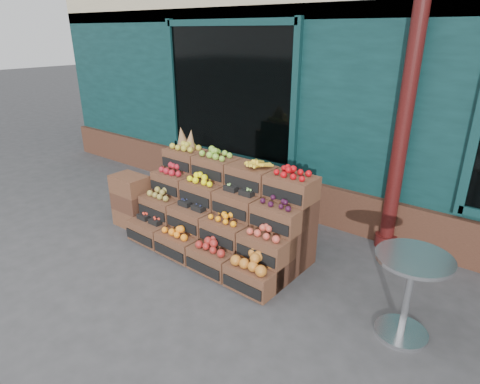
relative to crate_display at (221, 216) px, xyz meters
The scene contains 6 objects.
ground 0.96m from the crate_display, 54.09° to the right, with size 60.00×60.00×0.00m, color #3A3A3C.
shop_facade 4.86m from the crate_display, 83.52° to the left, with size 12.00×6.24×4.80m.
crate_display is the anchor object (origin of this frame).
spare_crates 1.48m from the crate_display, 167.53° to the right, with size 0.51×0.36×0.76m.
bistro_table 2.42m from the crate_display, ahead, with size 0.67×0.67×0.84m.
shopkeeper 2.39m from the crate_display, 105.67° to the left, with size 0.77×0.51×2.13m, color #154C24.
Camera 1 is at (2.58, -2.83, 2.67)m, focal length 30.00 mm.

